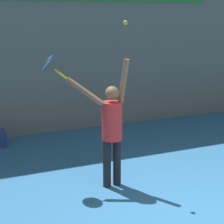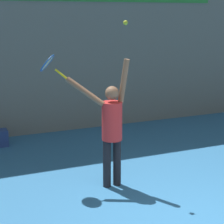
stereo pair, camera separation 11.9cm
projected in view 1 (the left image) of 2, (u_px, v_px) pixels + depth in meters
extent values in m
cube|color=slate|center=(69.00, 26.00, 9.42)|extent=(18.00, 0.10, 5.00)
cylinder|color=black|center=(107.00, 164.00, 6.58)|extent=(0.13, 0.13, 0.79)
cylinder|color=black|center=(117.00, 162.00, 6.66)|extent=(0.13, 0.13, 0.79)
cylinder|color=red|center=(112.00, 121.00, 6.45)|extent=(0.33, 0.33, 0.62)
sphere|color=brown|center=(112.00, 93.00, 6.35)|extent=(0.22, 0.22, 0.22)
cylinder|color=brown|center=(124.00, 81.00, 6.35)|extent=(0.20, 0.19, 0.71)
cylinder|color=brown|center=(85.00, 92.00, 6.36)|extent=(0.56, 0.48, 0.45)
cylinder|color=yellow|center=(61.00, 74.00, 6.38)|extent=(0.20, 0.13, 0.17)
torus|color=#1E51A5|center=(47.00, 63.00, 6.35)|extent=(0.36, 0.41, 0.28)
cylinder|color=beige|center=(47.00, 63.00, 6.35)|extent=(0.30, 0.35, 0.23)
sphere|color=#CCDB2D|center=(126.00, 23.00, 6.11)|extent=(0.07, 0.07, 0.07)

